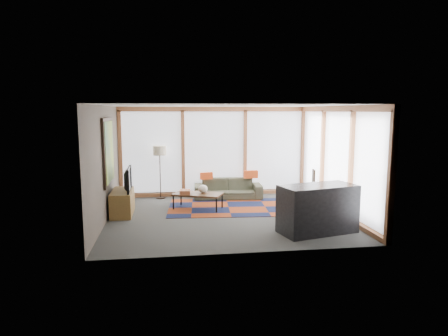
{
  "coord_description": "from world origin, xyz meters",
  "views": [
    {
      "loc": [
        -1.33,
        -9.13,
        2.49
      ],
      "look_at": [
        0.0,
        0.4,
        1.1
      ],
      "focal_mm": 32.0,
      "sensor_mm": 36.0,
      "label": 1
    }
  ],
  "objects": [
    {
      "name": "tv_console",
      "position": [
        -2.46,
        0.52,
        0.29
      ],
      "size": [
        0.48,
        1.16,
        0.58
      ],
      "primitive_type": "cube",
      "color": "brown",
      "rests_on": "ground"
    },
    {
      "name": "ground",
      "position": [
        0.0,
        0.0,
        0.0
      ],
      "size": [
        5.5,
        5.5,
        0.0
      ],
      "primitive_type": "plane",
      "color": "#323230",
      "rests_on": "ground"
    },
    {
      "name": "bowl_b",
      "position": [
        2.48,
        0.2,
        0.53
      ],
      "size": [
        0.2,
        0.2,
        0.09
      ],
      "primitive_type": "ellipsoid",
      "rotation": [
        0.0,
        0.0,
        0.17
      ],
      "color": "black",
      "rests_on": "bookshelf"
    },
    {
      "name": "pillow_right",
      "position": [
        1.0,
        1.97,
        0.67
      ],
      "size": [
        0.41,
        0.13,
        0.22
      ],
      "primitive_type": "cube",
      "rotation": [
        0.0,
        0.0,
        0.03
      ],
      "color": "#D54919",
      "rests_on": "sofa"
    },
    {
      "name": "vase",
      "position": [
        -0.48,
        0.85,
        0.51
      ],
      "size": [
        0.29,
        0.29,
        0.21
      ],
      "primitive_type": "ellipsoid",
      "rotation": [
        0.0,
        0.0,
        -0.21
      ],
      "color": "beige",
      "rests_on": "coffee_table"
    },
    {
      "name": "floor_lamp",
      "position": [
        -1.58,
        2.2,
        0.75
      ],
      "size": [
        0.38,
        0.38,
        1.51
      ],
      "primitive_type": null,
      "color": "#2E2017",
      "rests_on": "ground"
    },
    {
      "name": "pillow_left",
      "position": [
        -0.29,
        1.96,
        0.66
      ],
      "size": [
        0.38,
        0.19,
        0.2
      ],
      "primitive_type": "cube",
      "rotation": [
        0.0,
        0.0,
        0.23
      ],
      "color": "#D54919",
      "rests_on": "sofa"
    },
    {
      "name": "bar_counter",
      "position": [
        1.67,
        -1.51,
        0.49
      ],
      "size": [
        1.69,
        1.08,
        0.99
      ],
      "primitive_type": "cube",
      "rotation": [
        0.0,
        0.0,
        0.24
      ],
      "color": "black",
      "rests_on": "ground"
    },
    {
      "name": "bookshelf",
      "position": [
        2.43,
        0.38,
        0.25
      ],
      "size": [
        0.36,
        1.96,
        0.49
      ],
      "primitive_type": null,
      "color": "#331F0F",
      "rests_on": "ground"
    },
    {
      "name": "book_stack",
      "position": [
        -0.94,
        0.76,
        0.46
      ],
      "size": [
        0.29,
        0.35,
        0.11
      ],
      "primitive_type": "cube",
      "rotation": [
        0.0,
        0.0,
        -0.08
      ],
      "color": "brown",
      "rests_on": "coffee_table"
    },
    {
      "name": "rug",
      "position": [
        0.18,
        0.83,
        0.01
      ],
      "size": [
        3.22,
        2.21,
        0.01
      ],
      "primitive_type": "cube",
      "rotation": [
        0.0,
        0.0,
        -0.08
      ],
      "color": "maroon",
      "rests_on": "ground"
    },
    {
      "name": "television",
      "position": [
        -2.38,
        0.49,
        0.86
      ],
      "size": [
        0.15,
        0.99,
        0.57
      ],
      "primitive_type": "imported",
      "rotation": [
        0.0,
        0.0,
        1.59
      ],
      "color": "black",
      "rests_on": "tv_console"
    },
    {
      "name": "coffee_table",
      "position": [
        -0.61,
        0.8,
        0.2
      ],
      "size": [
        1.35,
        1.03,
        0.4
      ],
      "primitive_type": null,
      "rotation": [
        0.0,
        0.0,
        -0.41
      ],
      "color": "#331F0F",
      "rests_on": "ground"
    },
    {
      "name": "bowl_a",
      "position": [
        2.47,
        -0.18,
        0.54
      ],
      "size": [
        0.23,
        0.23,
        0.1
      ],
      "primitive_type": "ellipsoid",
      "rotation": [
        0.0,
        0.0,
        0.16
      ],
      "color": "black",
      "rests_on": "bookshelf"
    },
    {
      "name": "sofa",
      "position": [
        0.33,
        1.95,
        0.28
      ],
      "size": [
        1.97,
        0.89,
        0.56
      ],
      "primitive_type": "imported",
      "rotation": [
        0.0,
        0.0,
        -0.07
      ],
      "color": "#323425",
      "rests_on": "ground"
    },
    {
      "name": "room_envelope",
      "position": [
        0.49,
        0.56,
        1.54
      ],
      "size": [
        5.52,
        5.02,
        2.62
      ],
      "color": "#483F37",
      "rests_on": "ground"
    },
    {
      "name": "shelf_picture",
      "position": [
        2.57,
        1.14,
        0.7
      ],
      "size": [
        0.1,
        0.32,
        0.41
      ],
      "primitive_type": "cube",
      "rotation": [
        0.0,
        0.0,
        -0.2
      ],
      "color": "black",
      "rests_on": "bookshelf"
    }
  ]
}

